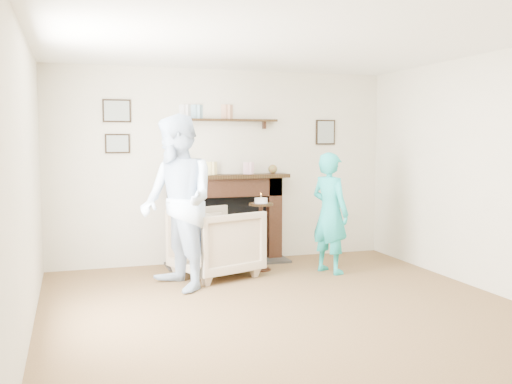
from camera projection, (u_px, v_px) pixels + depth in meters
ground at (294, 315)px, 5.21m from camera, size 5.00×5.00×0.00m
room_shell at (269, 137)px, 5.71m from camera, size 4.54×5.02×2.52m
armchair at (217, 275)px, 6.73m from camera, size 1.12×1.10×0.80m
man at (178, 289)px, 6.10m from camera, size 0.93×1.07×1.87m
woman at (329, 272)px, 6.89m from camera, size 0.53×0.62×1.45m
pedestal_table at (261, 223)px, 6.95m from camera, size 0.30×0.30×0.95m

